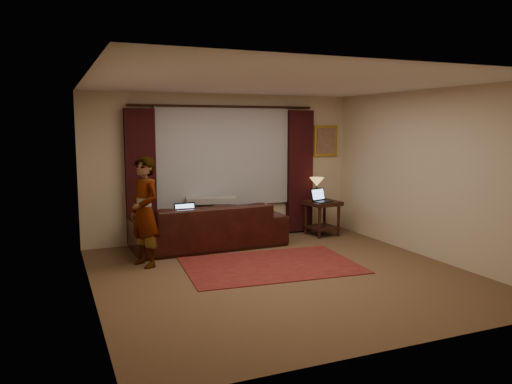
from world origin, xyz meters
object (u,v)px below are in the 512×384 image
laptop_sofa (188,212)px  laptop_table (323,195)px  end_table (322,218)px  person (145,212)px  sofa (209,217)px  tiffany_lamp (317,189)px

laptop_sofa → laptop_table: bearing=-3.5°
laptop_sofa → laptop_table: 2.58m
laptop_sofa → laptop_table: size_ratio=1.09×
end_table → person: person is taller
end_table → laptop_table: size_ratio=1.78×
sofa → tiffany_lamp: bearing=-175.6°
laptop_table → person: bearing=173.6°
sofa → end_table: bearing=-179.6°
laptop_table → end_table: bearing=44.6°
end_table → person: 3.55m
tiffany_lamp → end_table: bearing=-75.5°
sofa → end_table: (2.23, 0.07, -0.19)m
sofa → laptop_sofa: size_ratio=6.41×
laptop_sofa → end_table: laptop_sofa is taller
laptop_table → person: 3.44m
laptop_table → laptop_sofa: bearing=164.3°
sofa → laptop_table: bearing=177.6°
end_table → laptop_table: bearing=-117.4°
tiffany_lamp → person: size_ratio=0.26×
person → laptop_table: bearing=78.3°
sofa → tiffany_lamp: size_ratio=6.00×
tiffany_lamp → laptop_table: bearing=-93.5°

